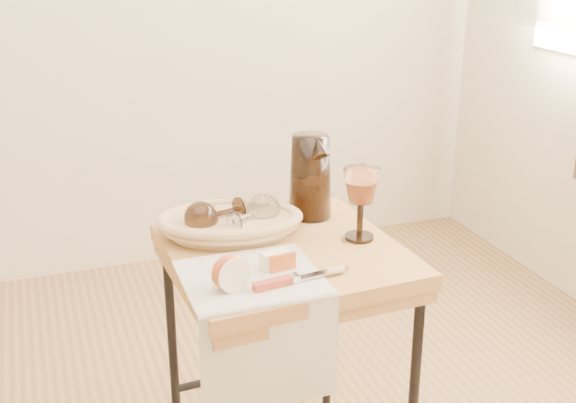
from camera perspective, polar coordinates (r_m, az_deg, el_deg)
name	(u,v)px	position (r m, az deg, el deg)	size (l,w,h in m)	color
side_table	(285,369)	(1.82, -0.22, -12.94)	(0.51, 0.51, 0.65)	brown
tea_towel	(251,277)	(1.52, -2.90, -5.93)	(0.28, 0.25, 0.01)	white
bread_basket	(230,225)	(1.73, -4.52, -1.84)	(0.30, 0.21, 0.05)	#A6783B
goblet_lying_a	(218,214)	(1.72, -5.52, -0.97)	(0.13, 0.08, 0.08)	#462C1A
goblet_lying_b	(250,215)	(1.71, -2.95, -1.03)	(0.13, 0.08, 0.08)	white
pitcher	(310,176)	(1.81, 1.74, 1.98)	(0.15, 0.23, 0.25)	black
wine_goblet	(361,204)	(1.69, 5.68, -0.18)	(0.08, 0.08, 0.17)	white
apple_half	(229,271)	(1.46, -4.62, -5.45)	(0.08, 0.04, 0.07)	red
apple_wedge	(275,260)	(1.54, -1.01, -4.59)	(0.06, 0.03, 0.04)	#FEECBF
table_knife	(298,278)	(1.50, 0.78, -5.95)	(0.21, 0.02, 0.02)	silver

